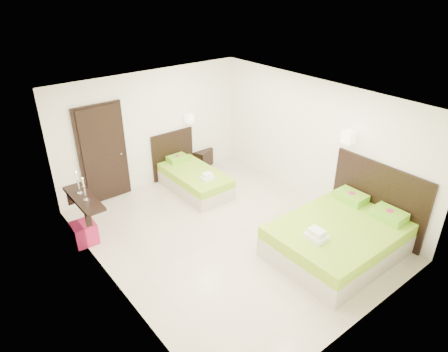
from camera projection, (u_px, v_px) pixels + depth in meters
floor at (230, 235)px, 7.53m from camera, size 5.50×5.50×0.00m
bed_single at (193, 178)px, 9.00m from camera, size 1.09×1.82×1.50m
bed_double at (341, 236)px, 6.95m from camera, size 2.25×1.91×1.85m
nightstand at (201, 158)px, 10.08m from camera, size 0.63×0.60×0.44m
ottoman at (84, 233)px, 7.24m from camera, size 0.42×0.42×0.40m
door at (103, 154)px, 8.26m from camera, size 1.02×0.15×2.14m
console_shelf at (83, 199)px, 7.12m from camera, size 0.35×1.20×0.78m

